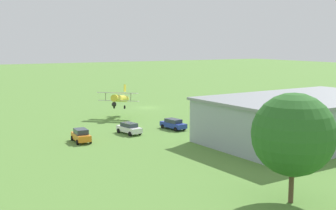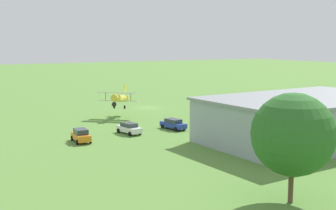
# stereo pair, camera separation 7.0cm
# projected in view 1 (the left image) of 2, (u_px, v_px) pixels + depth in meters

# --- Properties ---
(ground_plane) EXTENTS (400.00, 400.00, 0.00)m
(ground_plane) POSITION_uv_depth(u_px,v_px,m) (148.00, 108.00, 89.53)
(ground_plane) COLOR #568438
(hangar) EXTENTS (27.88, 18.16, 5.92)m
(hangar) POSITION_uv_depth(u_px,v_px,m) (306.00, 119.00, 58.92)
(hangar) COLOR #99A3AD
(hangar) RESTS_ON ground_plane
(biplane) EXTENTS (7.30, 7.37, 4.00)m
(biplane) POSITION_uv_depth(u_px,v_px,m) (120.00, 98.00, 77.29)
(biplane) COLOR yellow
(car_red) EXTENTS (1.99, 4.10, 1.62)m
(car_red) POSITION_uv_depth(u_px,v_px,m) (292.00, 113.00, 77.49)
(car_red) COLOR red
(car_red) RESTS_ON ground_plane
(car_green) EXTENTS (2.19, 3.99, 1.62)m
(car_green) POSITION_uv_depth(u_px,v_px,m) (255.00, 115.00, 75.69)
(car_green) COLOR #1E6B38
(car_green) RESTS_ON ground_plane
(car_yellow) EXTENTS (2.37, 4.65, 1.52)m
(car_yellow) POSITION_uv_depth(u_px,v_px,m) (205.00, 120.00, 70.88)
(car_yellow) COLOR gold
(car_yellow) RESTS_ON ground_plane
(car_blue) EXTENTS (2.53, 4.73, 1.58)m
(car_blue) POSITION_uv_depth(u_px,v_px,m) (173.00, 124.00, 67.10)
(car_blue) COLOR #23389E
(car_blue) RESTS_ON ground_plane
(car_white) EXTENTS (2.45, 4.58, 1.60)m
(car_white) POSITION_uv_depth(u_px,v_px,m) (129.00, 128.00, 63.74)
(car_white) COLOR white
(car_white) RESTS_ON ground_plane
(car_orange) EXTENTS (2.10, 4.08, 1.76)m
(car_orange) POSITION_uv_depth(u_px,v_px,m) (81.00, 135.00, 58.46)
(car_orange) COLOR orange
(car_orange) RESTS_ON ground_plane
(person_walking_on_apron) EXTENTS (0.51, 0.51, 1.61)m
(person_walking_on_apron) POSITION_uv_depth(u_px,v_px,m) (208.00, 123.00, 67.67)
(person_walking_on_apron) COLOR #B23333
(person_walking_on_apron) RESTS_ON ground_plane
(person_crossing_taxiway) EXTENTS (0.53, 0.53, 1.73)m
(person_crossing_taxiway) POSITION_uv_depth(u_px,v_px,m) (216.00, 114.00, 76.54)
(person_crossing_taxiway) COLOR #3F3F47
(person_crossing_taxiway) RESTS_ON ground_plane
(tree_near_perimeter_road) EXTENTS (6.77, 6.77, 9.07)m
(tree_near_perimeter_road) POSITION_uv_depth(u_px,v_px,m) (293.00, 135.00, 35.67)
(tree_near_perimeter_road) COLOR brown
(tree_near_perimeter_road) RESTS_ON ground_plane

